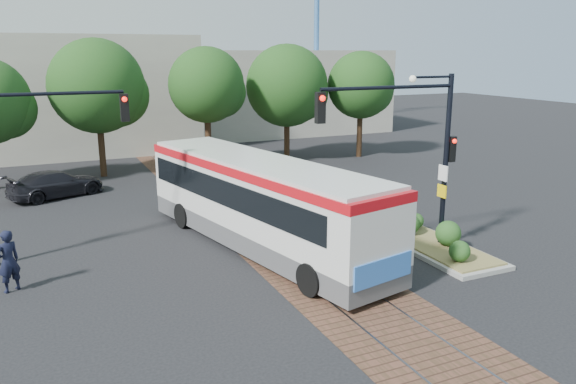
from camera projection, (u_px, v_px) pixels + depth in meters
name	position (u px, v px, depth m)	size (l,w,h in m)	color
ground	(304.00, 261.00, 19.08)	(120.00, 120.00, 0.00)	black
trackbed	(261.00, 228.00, 22.60)	(3.60, 40.00, 0.02)	brown
tree_row	(200.00, 88.00, 32.85)	(26.40, 5.60, 7.67)	#382314
warehouses	(134.00, 93.00, 43.27)	(40.00, 13.00, 8.00)	#ADA899
crane	(317.00, 9.00, 53.66)	(8.00, 0.50, 18.00)	#3F72B2
city_bus	(259.00, 199.00, 20.07)	(5.08, 12.39, 3.25)	#4A4A4D
traffic_island	(436.00, 241.00, 20.15)	(2.20, 5.20, 1.13)	gray
signal_pole_main	(419.00, 136.00, 18.91)	(5.49, 0.46, 6.00)	black
signal_pole_left	(21.00, 149.00, 18.27)	(4.99, 0.34, 6.00)	black
officer	(8.00, 261.00, 16.50)	(0.69, 0.45, 1.90)	black
parked_car	(56.00, 184.00, 27.36)	(1.84, 4.53, 1.32)	black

